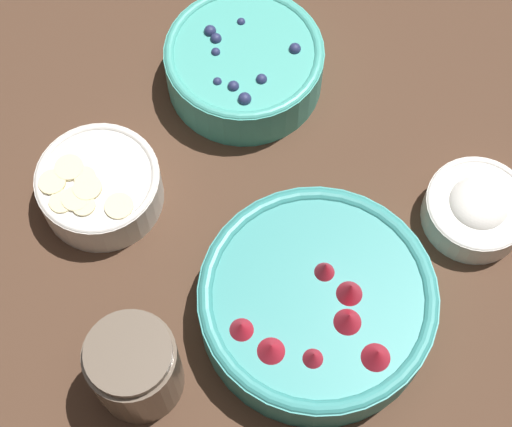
# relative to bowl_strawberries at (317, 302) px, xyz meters

# --- Properties ---
(ground_plane) EXTENTS (4.00, 4.00, 0.00)m
(ground_plane) POSITION_rel_bowl_strawberries_xyz_m (-0.08, 0.09, -0.04)
(ground_plane) COLOR #4C3323
(bowl_strawberries) EXTENTS (0.25, 0.25, 0.08)m
(bowl_strawberries) POSITION_rel_bowl_strawberries_xyz_m (0.00, 0.00, 0.00)
(bowl_strawberries) COLOR teal
(bowl_strawberries) RESTS_ON ground_plane
(bowl_blueberries) EXTENTS (0.19, 0.19, 0.07)m
(bowl_blueberries) POSITION_rel_bowl_strawberries_xyz_m (0.19, 0.24, 0.00)
(bowl_blueberries) COLOR #47AD9E
(bowl_blueberries) RESTS_ON ground_plane
(bowl_bananas) EXTENTS (0.14, 0.14, 0.06)m
(bowl_bananas) POSITION_rel_bowl_strawberries_xyz_m (-0.03, 0.27, -0.00)
(bowl_bananas) COLOR silver
(bowl_bananas) RESTS_ON ground_plane
(bowl_cream) EXTENTS (0.12, 0.12, 0.05)m
(bowl_cream) POSITION_rel_bowl_strawberries_xyz_m (0.20, -0.08, -0.01)
(bowl_cream) COLOR white
(bowl_cream) RESTS_ON ground_plane
(jar_chocolate) EXTENTS (0.09, 0.09, 0.11)m
(jar_chocolate) POSITION_rel_bowl_strawberries_xyz_m (-0.17, 0.10, 0.01)
(jar_chocolate) COLOR brown
(jar_chocolate) RESTS_ON ground_plane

